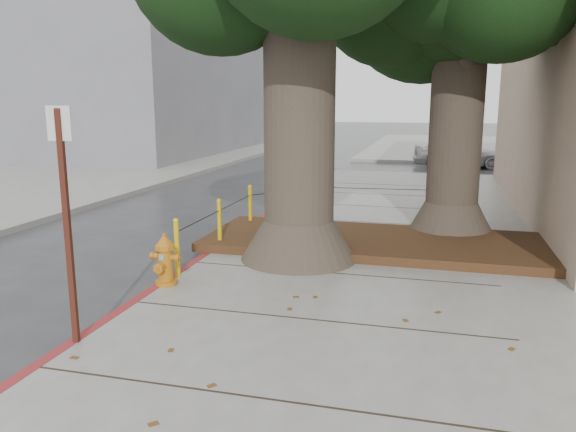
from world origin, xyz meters
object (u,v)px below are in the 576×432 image
object	(u,v)px
car_silver	(459,152)
car_dark	(183,146)
fire_hydrant	(165,260)
signpost	(66,213)

from	to	relation	value
car_silver	car_dark	size ratio (longest dim) A/B	0.92
fire_hydrant	car_silver	world-z (taller)	car_silver
fire_hydrant	car_silver	xyz separation A→B (m)	(4.80, 18.19, 0.13)
car_silver	car_dark	distance (m)	13.23
fire_hydrant	car_dark	xyz separation A→B (m)	(-8.42, 18.55, 0.08)
fire_hydrant	signpost	xyz separation A→B (m)	(-0.05, -2.14, 1.13)
fire_hydrant	car_dark	distance (m)	20.37
signpost	car_silver	world-z (taller)	signpost
fire_hydrant	car_dark	bearing A→B (deg)	116.65
car_dark	car_silver	bearing A→B (deg)	-1.54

